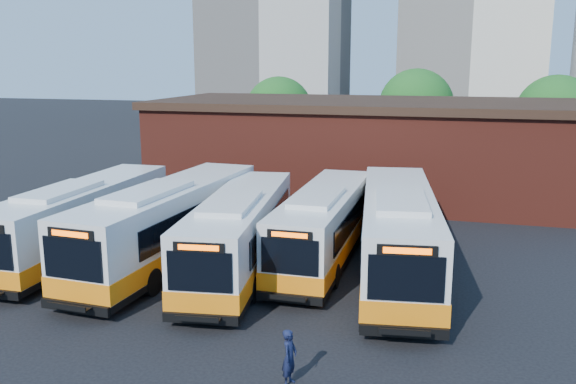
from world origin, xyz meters
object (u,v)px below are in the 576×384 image
(bus_west, at_px, (169,227))
(transit_worker, at_px, (289,357))
(bus_east, at_px, (398,237))
(bus_mideast, at_px, (324,228))
(bus_midwest, at_px, (240,236))
(bus_farwest, at_px, (82,222))

(bus_west, bearing_deg, transit_worker, -44.21)
(bus_east, distance_m, transit_worker, 10.07)
(bus_west, distance_m, transit_worker, 11.86)
(bus_mideast, bearing_deg, bus_west, -160.87)
(bus_west, relative_size, bus_east, 0.99)
(transit_worker, bearing_deg, bus_midwest, 33.30)
(bus_mideast, xyz_separation_m, bus_east, (3.42, -1.20, 0.18))
(bus_farwest, relative_size, bus_east, 0.92)
(bus_midwest, bearing_deg, bus_mideast, 29.92)
(bus_mideast, bearing_deg, bus_east, -19.42)
(bus_farwest, distance_m, bus_mideast, 11.24)
(bus_midwest, relative_size, bus_east, 0.93)
(bus_west, relative_size, bus_mideast, 1.12)
(bus_east, bearing_deg, bus_mideast, 153.14)
(bus_farwest, relative_size, bus_mideast, 1.04)
(bus_east, bearing_deg, transit_worker, -109.08)
(bus_west, distance_m, bus_east, 10.04)
(bus_farwest, relative_size, bus_west, 0.94)
(bus_farwest, xyz_separation_m, bus_west, (4.44, -0.00, 0.10))
(bus_farwest, bearing_deg, bus_west, -1.06)
(bus_mideast, relative_size, bus_east, 0.88)
(bus_west, relative_size, transit_worker, 8.44)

